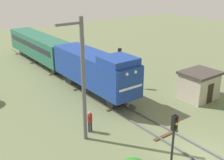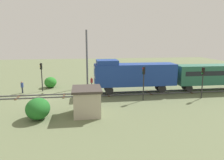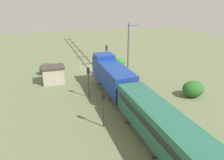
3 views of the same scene
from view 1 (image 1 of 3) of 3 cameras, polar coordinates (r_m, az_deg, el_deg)
The scene contains 10 objects.
ground_plane at distance 20.26m, azimuth 17.18°, elevation -14.28°, with size 106.10×106.10×0.00m, color #66704C.
railway_track at distance 20.22m, azimuth 17.20°, elevation -14.11°, with size 2.40×70.73×0.16m.
locomotive at distance 27.16m, azimuth -3.50°, elevation 2.32°, with size 2.90×11.60×4.60m.
passenger_car_leading at distance 38.68m, azimuth -14.57°, elevation 6.86°, with size 2.84×14.00×3.66m.
traffic_signal_near at distance 16.36m, azimuth 12.41°, elevation -10.93°, with size 0.32×0.34×4.10m.
traffic_signal_mid at distance 29.36m, azimuth 1.56°, elevation 4.04°, with size 0.32×0.34×4.18m.
traffic_signal_far at distance 35.61m, azimuth -5.92°, elevation 6.69°, with size 0.32×0.34×3.99m.
worker_by_signal at distance 21.46m, azimuth -4.52°, elevation -8.09°, with size 0.38×0.38×1.70m.
catenary_mast at distance 19.04m, azimuth -5.98°, elevation 0.22°, with size 1.94×0.28×8.86m.
relay_hut at distance 28.08m, azimuth 17.23°, elevation -0.98°, with size 3.50×2.90×2.74m.
Camera 1 is at (-14.12, -9.16, 11.27)m, focal length 45.00 mm.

